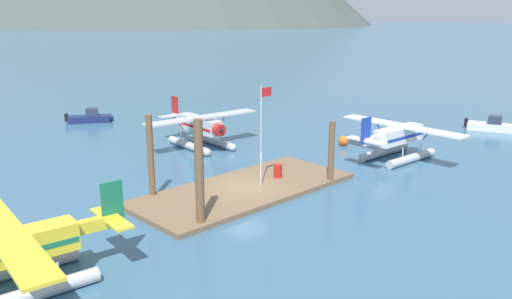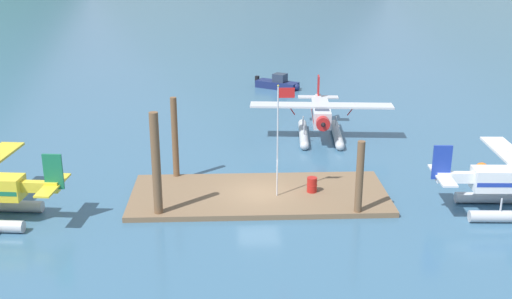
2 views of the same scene
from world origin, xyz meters
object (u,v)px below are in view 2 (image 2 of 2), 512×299
object	(u,v)px
fuel_drum	(312,185)
flagpole	(280,129)
boat_navy_open_north	(278,84)
mooring_buoy	(482,169)
seaplane_silver_bow_right	(321,118)

from	to	relation	value
fuel_drum	flagpole	bearing A→B (deg)	-166.72
flagpole	boat_navy_open_north	size ratio (longest dim) A/B	1.48
flagpole	fuel_drum	world-z (taller)	flagpole
mooring_buoy	boat_navy_open_north	bearing A→B (deg)	114.28
flagpole	seaplane_silver_bow_right	size ratio (longest dim) A/B	0.62
flagpole	fuel_drum	bearing A→B (deg)	13.28
flagpole	seaplane_silver_bow_right	xyz separation A→B (m)	(3.97, 11.40, -2.71)
fuel_drum	seaplane_silver_bow_right	distance (m)	11.16
mooring_buoy	boat_navy_open_north	size ratio (longest dim) A/B	0.20
seaplane_silver_bow_right	boat_navy_open_north	world-z (taller)	seaplane_silver_bow_right
flagpole	mooring_buoy	world-z (taller)	flagpole
flagpole	fuel_drum	size ratio (longest dim) A/B	7.34
boat_navy_open_north	seaplane_silver_bow_right	bearing A→B (deg)	-83.37
mooring_buoy	boat_navy_open_north	xyz separation A→B (m)	(-10.96, 24.29, 0.05)
fuel_drum	seaplane_silver_bow_right	xyz separation A→B (m)	(2.03, 10.94, 0.84)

